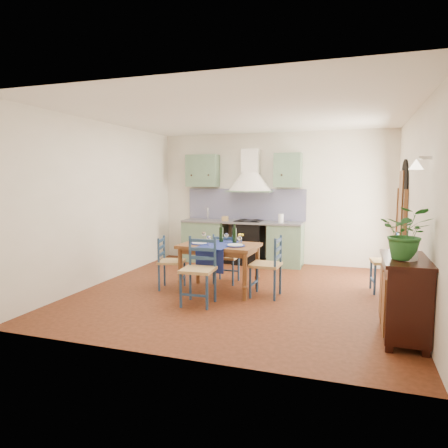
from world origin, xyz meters
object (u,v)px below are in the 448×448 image
(dining_table, at_px, (220,250))
(potted_plant, at_px, (407,233))
(chair_near, at_px, (199,270))
(sideboard, at_px, (404,295))

(dining_table, height_order, potted_plant, potted_plant)
(chair_near, bearing_deg, potted_plant, -11.66)
(dining_table, relative_size, sideboard, 1.20)
(chair_near, distance_m, sideboard, 2.71)
(chair_near, bearing_deg, dining_table, 84.21)
(dining_table, height_order, chair_near, dining_table)
(potted_plant, bearing_deg, chair_near, 168.34)
(chair_near, relative_size, sideboard, 0.93)
(dining_table, relative_size, potted_plant, 2.14)
(dining_table, bearing_deg, chair_near, -95.79)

